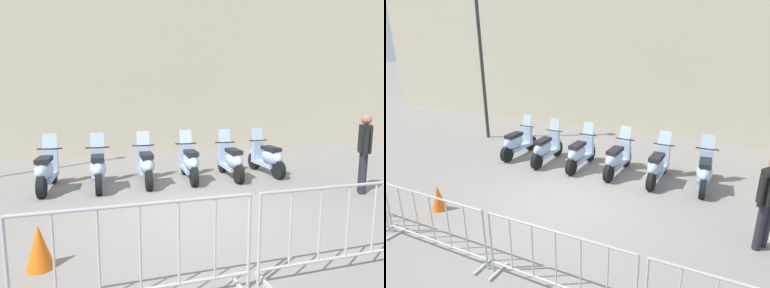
% 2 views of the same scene
% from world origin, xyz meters
% --- Properties ---
extents(ground_plane, '(120.00, 120.00, 0.00)m').
position_xyz_m(ground_plane, '(0.00, 0.00, 0.00)').
color(ground_plane, gray).
extents(motorcycle_0, '(0.58, 1.73, 1.24)m').
position_xyz_m(motorcycle_0, '(-3.04, 1.69, 0.45)').
color(motorcycle_0, black).
rests_on(motorcycle_0, ground).
extents(motorcycle_1, '(0.64, 1.72, 1.24)m').
position_xyz_m(motorcycle_1, '(-1.93, 1.74, 0.45)').
color(motorcycle_1, black).
rests_on(motorcycle_1, ground).
extents(motorcycle_2, '(0.60, 1.72, 1.24)m').
position_xyz_m(motorcycle_2, '(-0.84, 1.95, 0.45)').
color(motorcycle_2, black).
rests_on(motorcycle_2, ground).
extents(motorcycle_3, '(0.56, 1.73, 1.24)m').
position_xyz_m(motorcycle_3, '(0.25, 2.13, 0.45)').
color(motorcycle_3, black).
rests_on(motorcycle_3, ground).
extents(motorcycle_4, '(0.56, 1.73, 1.24)m').
position_xyz_m(motorcycle_4, '(1.36, 2.24, 0.45)').
color(motorcycle_4, black).
rests_on(motorcycle_4, ground).
extents(motorcycle_5, '(0.67, 1.72, 1.24)m').
position_xyz_m(motorcycle_5, '(2.44, 2.52, 0.45)').
color(motorcycle_5, black).
rests_on(motorcycle_5, ground).
extents(barrier_segment_1, '(2.31, 0.74, 1.07)m').
position_xyz_m(barrier_segment_1, '(-0.84, -2.64, 0.53)').
color(barrier_segment_1, '#B2B5B7').
rests_on(barrier_segment_1, ground).
extents(barrier_segment_2, '(2.31, 0.74, 1.07)m').
position_xyz_m(barrier_segment_2, '(1.55, -2.30, 0.53)').
color(barrier_segment_2, '#B2B5B7').
rests_on(barrier_segment_2, ground).
extents(officer_near_row_end, '(0.36, 0.50, 1.73)m').
position_xyz_m(officer_near_row_end, '(3.87, 0.58, 0.98)').
color(officer_near_row_end, '#23232D').
rests_on(officer_near_row_end, ground).
extents(traffic_cone, '(0.32, 0.32, 0.55)m').
position_xyz_m(traffic_cone, '(-2.08, -1.75, 0.28)').
color(traffic_cone, orange).
rests_on(traffic_cone, ground).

